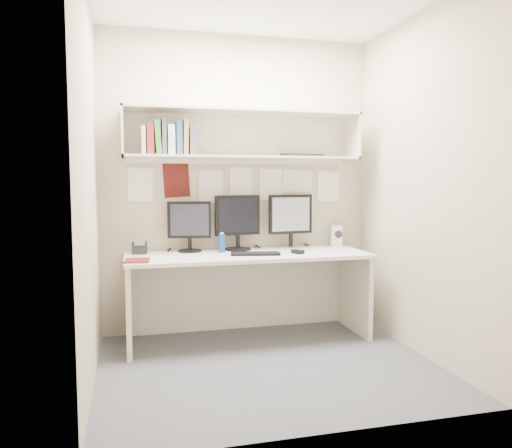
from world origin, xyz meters
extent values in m
cube|color=#49494E|center=(0.00, 0.00, 0.00)|extent=(2.40, 2.00, 0.01)
cube|color=#B9A88E|center=(0.00, 1.00, 1.30)|extent=(2.40, 0.02, 2.60)
cube|color=#B9A88E|center=(0.00, -1.00, 1.30)|extent=(2.40, 0.02, 2.60)
cube|color=#B9A88E|center=(-1.20, 0.00, 1.30)|extent=(0.02, 2.00, 2.60)
cube|color=#B9A88E|center=(1.20, 0.00, 1.30)|extent=(0.02, 2.00, 2.60)
cube|color=silver|center=(0.00, 0.64, 0.71)|extent=(2.00, 0.70, 0.03)
cube|color=beige|center=(0.00, 0.97, 0.35)|extent=(1.96, 0.02, 0.70)
cube|color=beige|center=(0.00, 0.81, 1.53)|extent=(2.00, 0.38, 0.02)
cube|color=beige|center=(0.00, 0.81, 1.91)|extent=(2.00, 0.38, 0.02)
cube|color=beige|center=(0.00, 0.99, 1.72)|extent=(2.00, 0.02, 0.40)
cube|color=beige|center=(-0.99, 0.81, 1.72)|extent=(0.02, 0.38, 0.40)
cube|color=beige|center=(0.99, 0.81, 1.72)|extent=(0.02, 0.38, 0.40)
cylinder|color=black|center=(-0.46, 0.86, 0.74)|extent=(0.20, 0.20, 0.01)
cylinder|color=black|center=(-0.46, 0.86, 0.80)|extent=(0.03, 0.03, 0.10)
cube|color=black|center=(-0.46, 0.87, 1.00)|extent=(0.37, 0.11, 0.31)
cube|color=black|center=(-0.46, 0.85, 1.00)|extent=(0.32, 0.07, 0.27)
cylinder|color=black|center=(-0.04, 0.86, 0.74)|extent=(0.23, 0.23, 0.02)
cylinder|color=black|center=(-0.04, 0.86, 0.80)|extent=(0.04, 0.04, 0.11)
cube|color=black|center=(-0.04, 0.87, 1.03)|extent=(0.41, 0.11, 0.35)
cube|color=black|center=(-0.04, 0.85, 1.03)|extent=(0.35, 0.07, 0.30)
cylinder|color=#A5A5AA|center=(0.45, 0.86, 0.74)|extent=(0.23, 0.23, 0.02)
cylinder|color=black|center=(0.45, 0.86, 0.80)|extent=(0.04, 0.04, 0.11)
cube|color=black|center=(0.45, 0.87, 1.03)|extent=(0.41, 0.08, 0.35)
cube|color=#AEAEB3|center=(0.45, 0.85, 1.03)|extent=(0.36, 0.05, 0.30)
cube|color=black|center=(0.04, 0.54, 0.74)|extent=(0.42, 0.21, 0.02)
cube|color=black|center=(0.40, 0.53, 0.75)|extent=(0.10, 0.12, 0.03)
cube|color=beige|center=(0.89, 0.88, 0.83)|extent=(0.12, 0.12, 0.19)
cylinder|color=black|center=(0.89, 0.83, 0.85)|extent=(0.07, 0.02, 0.07)
cylinder|color=navy|center=(-0.20, 0.75, 0.81)|extent=(0.05, 0.05, 0.15)
cylinder|color=white|center=(-0.20, 0.75, 0.89)|extent=(0.03, 0.03, 0.02)
cube|color=#601110|center=(-0.90, 0.45, 0.74)|extent=(0.20, 0.23, 0.01)
cube|color=black|center=(-0.88, 0.83, 0.78)|extent=(0.13, 0.11, 0.10)
cube|color=#4C6659|center=(-0.88, 0.78, 0.84)|extent=(0.08, 0.03, 0.05)
cube|color=beige|center=(-0.83, 0.76, 1.65)|extent=(0.03, 0.18, 0.22)
cube|color=maroon|center=(-0.78, 0.76, 1.66)|extent=(0.05, 0.18, 0.25)
cube|color=#31802A|center=(-0.72, 0.76, 1.68)|extent=(0.04, 0.18, 0.27)
cube|color=#424347|center=(-0.67, 0.76, 1.69)|extent=(0.03, 0.18, 0.29)
cube|color=silver|center=(-0.61, 0.76, 1.66)|extent=(0.05, 0.18, 0.24)
cube|color=navy|center=(-0.55, 0.76, 1.67)|extent=(0.05, 0.18, 0.26)
cube|color=#A67137|center=(-0.50, 0.76, 1.68)|extent=(0.04, 0.18, 0.29)
cube|color=#49484B|center=(-0.44, 0.76, 1.65)|extent=(0.06, 0.18, 0.23)
cube|color=black|center=(0.53, 0.82, 1.55)|extent=(0.41, 0.25, 0.03)
camera|label=1|loc=(-0.95, -3.35, 1.33)|focal=35.00mm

